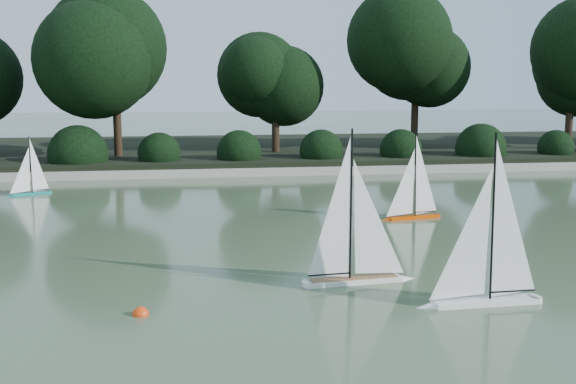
{
  "coord_description": "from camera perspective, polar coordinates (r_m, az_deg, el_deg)",
  "views": [
    {
      "loc": [
        -1.45,
        -7.32,
        2.26
      ],
      "look_at": [
        -0.03,
        2.26,
        0.7
      ],
      "focal_mm": 45.0,
      "sensor_mm": 36.0,
      "label": 1
    }
  ],
  "objects": [
    {
      "name": "ground",
      "position": [
        7.79,
        2.66,
        -7.71
      ],
      "size": [
        80.0,
        80.0,
        0.0
      ],
      "primitive_type": "plane",
      "color": "#344127",
      "rests_on": "ground"
    },
    {
      "name": "tree_line",
      "position": [
        18.95,
        -0.31,
        10.29
      ],
      "size": [
        26.31,
        3.93,
        4.39
      ],
      "color": "black",
      "rests_on": "ground"
    },
    {
      "name": "sailboat_orange",
      "position": [
        11.67,
        9.52,
        -0.98
      ],
      "size": [
        1.08,
        0.38,
        1.48
      ],
      "color": "#D44000",
      "rests_on": "ground"
    },
    {
      "name": "far_bank",
      "position": [
        20.48,
        -4.34,
        3.2
      ],
      "size": [
        40.0,
        8.0,
        0.3
      ],
      "primitive_type": "cube",
      "color": "black",
      "rests_on": "ground"
    },
    {
      "name": "sailboat_white_b",
      "position": [
        8.02,
        5.94,
        -5.18
      ],
      "size": [
        1.33,
        0.35,
        1.82
      ],
      "color": "white",
      "rests_on": "ground"
    },
    {
      "name": "shrub_hedge",
      "position": [
        17.37,
        -3.61,
        3.14
      ],
      "size": [
        29.1,
        1.1,
        1.1
      ],
      "color": "black",
      "rests_on": "ground"
    },
    {
      "name": "sailboat_teal",
      "position": [
        14.74,
        -19.94,
        0.52
      ],
      "size": [
        0.84,
        0.51,
        1.21
      ],
      "color": "#0F7C7A",
      "rests_on": "ground"
    },
    {
      "name": "sailboat_white_a",
      "position": [
        7.44,
        14.68,
        -6.51
      ],
      "size": [
        1.34,
        0.26,
        1.83
      ],
      "color": "white",
      "rests_on": "ground"
    },
    {
      "name": "race_buoy",
      "position": [
        7.14,
        -11.57,
        -9.48
      ],
      "size": [
        0.16,
        0.16,
        0.16
      ],
      "primitive_type": "sphere",
      "color": "#EB3B0C",
      "rests_on": "ground"
    },
    {
      "name": "pond_coping",
      "position": [
        16.52,
        -3.34,
        1.58
      ],
      "size": [
        40.0,
        0.35,
        0.18
      ],
      "primitive_type": "cube",
      "color": "gray",
      "rests_on": "ground"
    }
  ]
}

